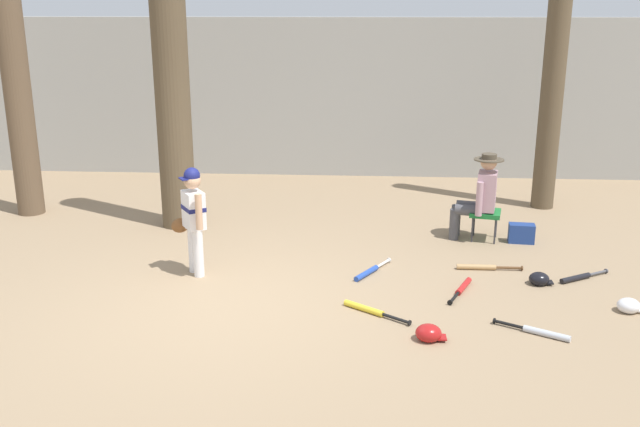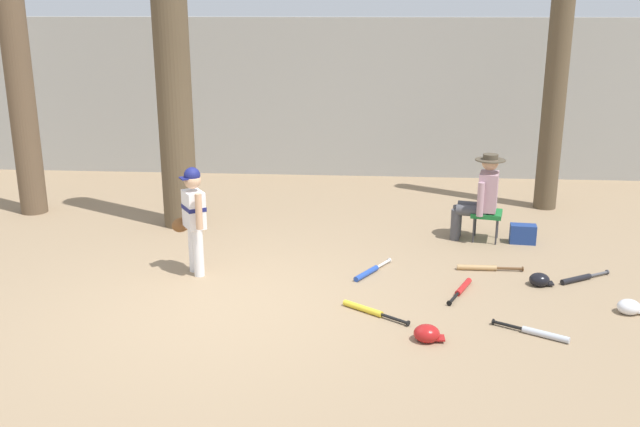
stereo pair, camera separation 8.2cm
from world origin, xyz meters
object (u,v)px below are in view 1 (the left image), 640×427
(tree_near_player, at_px, (172,89))
(bat_wood_tan, at_px, (482,267))
(seated_spectator, at_px, (479,194))
(batting_helmet_red, at_px, (429,333))
(handbag_beside_stool, at_px, (521,233))
(batting_helmet_white, at_px, (629,306))
(tree_behind_spectator, at_px, (555,63))
(young_ballplayer, at_px, (193,214))
(bat_blue_youth, at_px, (369,272))
(bat_aluminum_silver, at_px, (540,332))
(folding_stool, at_px, (485,214))
(batting_helmet_black, at_px, (539,279))
(bat_black_composite, at_px, (579,277))
(bat_yellow_trainer, at_px, (369,310))
(tree_far_left, at_px, (9,23))
(bat_red_barrel, at_px, (462,288))

(tree_near_player, height_order, bat_wood_tan, tree_near_player)
(seated_spectator, xyz_separation_m, batting_helmet_red, (-0.90, -3.13, -0.57))
(handbag_beside_stool, height_order, batting_helmet_white, handbag_beside_stool)
(tree_behind_spectator, relative_size, young_ballplayer, 3.83)
(bat_blue_youth, distance_m, batting_helmet_white, 2.87)
(tree_near_player, xyz_separation_m, batting_helmet_red, (3.34, -3.49, -1.90))
(bat_aluminum_silver, relative_size, bat_wood_tan, 0.88)
(folding_stool, height_order, batting_helmet_black, folding_stool)
(folding_stool, relative_size, batting_helmet_white, 1.69)
(bat_blue_youth, height_order, bat_black_composite, same)
(bat_yellow_trainer, xyz_separation_m, batting_helmet_white, (2.72, 0.20, 0.04))
(bat_black_composite, relative_size, bat_aluminum_silver, 0.95)
(seated_spectator, bearing_deg, handbag_beside_stool, -10.77)
(handbag_beside_stool, relative_size, bat_blue_youth, 0.48)
(tree_behind_spectator, relative_size, batting_helmet_red, 16.70)
(bat_black_composite, bearing_deg, tree_far_left, 163.50)
(folding_stool, bearing_deg, bat_red_barrel, -105.82)
(young_ballplayer, relative_size, batting_helmet_white, 4.62)
(handbag_beside_stool, height_order, batting_helmet_black, handbag_beside_stool)
(seated_spectator, height_order, bat_aluminum_silver, seated_spectator)
(tree_far_left, height_order, bat_yellow_trainer, tree_far_left)
(tree_far_left, xyz_separation_m, bat_yellow_trainer, (5.22, -3.36, -2.81))
(bat_wood_tan, relative_size, batting_helmet_red, 2.65)
(bat_red_barrel, bearing_deg, batting_helmet_white, -15.33)
(bat_red_barrel, height_order, batting_helmet_black, batting_helmet_black)
(batting_helmet_white, bearing_deg, batting_helmet_black, 137.11)
(handbag_beside_stool, relative_size, bat_aluminum_silver, 0.49)
(bat_red_barrel, height_order, bat_wood_tan, same)
(tree_behind_spectator, distance_m, bat_aluminum_silver, 5.27)
(bat_wood_tan, height_order, batting_helmet_white, batting_helmet_white)
(folding_stool, distance_m, bat_red_barrel, 1.95)
(bat_red_barrel, bearing_deg, tree_far_left, 156.73)
(bat_red_barrel, distance_m, batting_helmet_white, 1.74)
(bat_red_barrel, xyz_separation_m, bat_aluminum_silver, (0.62, -1.08, 0.00))
(tree_far_left, relative_size, bat_red_barrel, 9.01)
(batting_helmet_white, bearing_deg, bat_black_composite, 106.68)
(tree_near_player, relative_size, bat_blue_youth, 6.69)
(bat_yellow_trainer, height_order, bat_aluminum_silver, same)
(tree_near_player, distance_m, bat_wood_tan, 4.82)
(handbag_beside_stool, relative_size, bat_wood_tan, 0.43)
(batting_helmet_white, bearing_deg, bat_wood_tan, 139.81)
(folding_stool, bearing_deg, bat_blue_youth, -138.10)
(bat_black_composite, height_order, batting_helmet_black, batting_helmet_black)
(tree_near_player, distance_m, tree_behind_spectator, 5.69)
(bat_blue_youth, xyz_separation_m, bat_red_barrel, (1.05, -0.44, 0.00))
(young_ballplayer, bearing_deg, batting_helmet_red, -30.90)
(bat_black_composite, height_order, batting_helmet_red, batting_helmet_red)
(bat_red_barrel, bearing_deg, folding_stool, 74.18)
(tree_behind_spectator, bearing_deg, folding_stool, -124.42)
(tree_near_player, height_order, folding_stool, tree_near_player)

